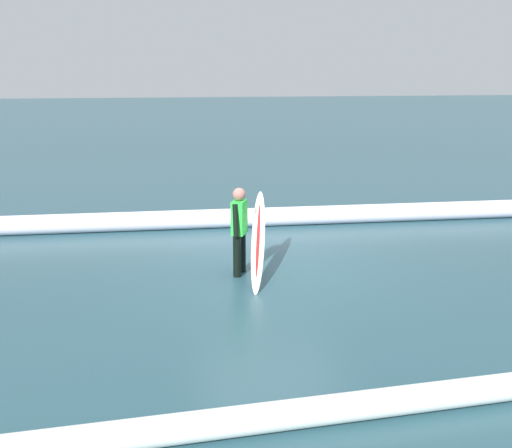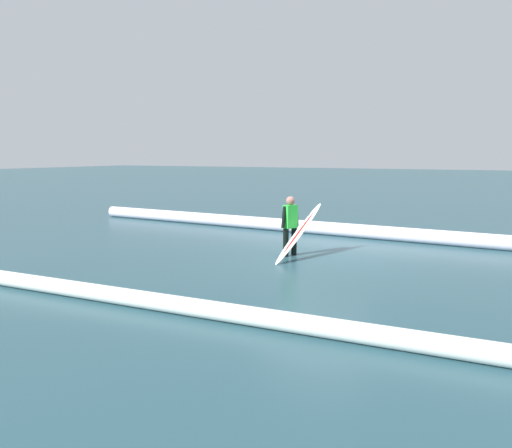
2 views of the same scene
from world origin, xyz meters
name	(u,v)px [view 2 (image 2 of 2)]	position (x,y,z in m)	size (l,w,h in m)	color
ground_plane	(318,255)	(0.00, 0.00, 0.00)	(147.67, 147.67, 0.00)	#284D57
surfer	(290,223)	(0.61, 0.40, 0.83)	(0.32, 0.57, 1.49)	black
surfboard	(299,232)	(0.32, 0.54, 0.63)	(0.65, 1.93, 1.29)	white
wave_crest_foreground	(444,238)	(-2.76, -2.77, 0.21)	(0.42, 0.42, 25.41)	white
wave_crest_midground	(132,298)	(1.49, 5.19, 0.14)	(0.29, 0.29, 21.42)	white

